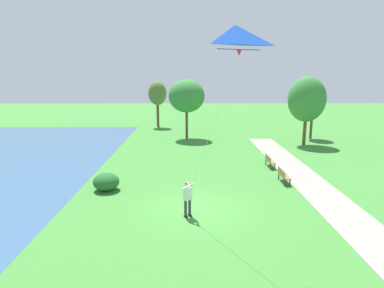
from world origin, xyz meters
The scene contains 11 objects.
ground_plane centered at (0.00, 0.00, 0.00)m, with size 120.00×120.00×0.00m, color #3D7F33.
walkway_path centered at (7.25, 2.00, 0.01)m, with size 2.40×32.00×0.02m, color gray.
person_kite_flyer centered at (-0.44, -0.93, 1.05)m, with size 0.55×0.62×1.83m.
flying_kite centered at (1.29, -3.30, 7.89)m, with size 2.52×2.74×6.62m.
park_bench_near_walkway centered at (5.57, 3.99, 0.51)m, with size 0.45×1.50×0.88m.
park_bench_far_walkway centered at (5.55, 7.49, 0.51)m, with size 0.45×1.50×0.88m.
tree_treeline_right centered at (-0.59, 18.28, 4.47)m, with size 3.73×3.44×6.17m.
tree_treeline_left centered at (10.75, 15.12, 4.37)m, with size 3.55×2.98×6.52m.
tree_behind_path centered at (12.48, 18.05, 3.57)m, with size 2.30×2.38×4.81m.
tree_treeline_center centered at (-4.33, 25.96, 4.25)m, with size 2.29×1.95×5.81m.
lakeside_shrub centered at (-5.26, 2.74, 0.52)m, with size 1.53×1.48×1.05m, color #236028.
Camera 1 is at (-0.40, -15.55, 6.77)m, focal length 30.43 mm.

